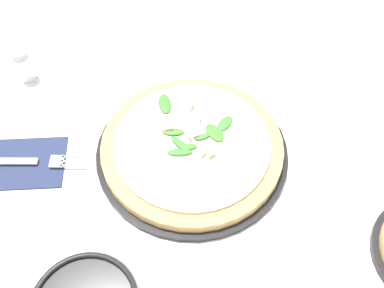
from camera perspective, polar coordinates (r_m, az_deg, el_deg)
ground_plane at (r=0.76m, az=2.41°, el=-3.14°), size 6.00×6.00×0.00m
pizza_arugula_main at (r=0.76m, az=-0.00°, el=-0.57°), size 0.33×0.33×0.05m
wine_glass at (r=0.56m, az=5.92°, el=-17.65°), size 0.08×0.08×0.16m
napkin at (r=0.82m, az=-21.31°, el=-2.25°), size 0.18×0.13×0.01m
fork at (r=0.81m, az=-20.88°, el=-2.06°), size 0.22×0.04×0.00m
shaker_pepper at (r=0.93m, az=-20.59°, el=9.35°), size 0.03×0.03×0.07m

